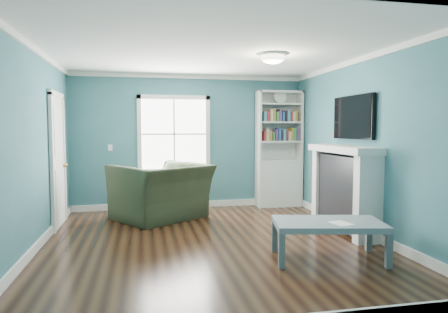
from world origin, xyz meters
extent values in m
plane|color=black|center=(0.00, 0.00, 0.00)|extent=(5.00, 5.00, 0.00)
plane|color=#2F6368|center=(0.00, 2.50, 1.30)|extent=(4.50, 0.00, 4.50)
plane|color=#2F6368|center=(0.00, -2.50, 1.30)|extent=(4.50, 0.00, 4.50)
plane|color=#2F6368|center=(-2.25, 0.00, 1.30)|extent=(0.00, 5.00, 5.00)
plane|color=#2F6368|center=(2.25, 0.00, 1.30)|extent=(0.00, 5.00, 5.00)
plane|color=white|center=(0.00, 0.00, 2.60)|extent=(5.00, 5.00, 0.00)
cube|color=white|center=(0.00, 2.48, 0.06)|extent=(4.50, 0.03, 0.12)
cube|color=white|center=(-2.23, 0.00, 0.06)|extent=(0.03, 5.00, 0.12)
cube|color=white|center=(2.23, 0.00, 0.06)|extent=(0.03, 5.00, 0.12)
cube|color=white|center=(0.00, 2.48, 2.56)|extent=(4.50, 0.04, 0.08)
cube|color=white|center=(-2.23, 0.00, 2.56)|extent=(0.04, 5.00, 0.08)
cube|color=white|center=(2.23, 0.00, 2.56)|extent=(0.04, 5.00, 0.08)
cube|color=white|center=(-0.30, 2.50, 1.45)|extent=(1.24, 0.01, 1.34)
cube|color=white|center=(-0.96, 2.48, 1.45)|extent=(0.08, 0.06, 1.50)
cube|color=white|center=(0.36, 2.48, 1.45)|extent=(0.08, 0.06, 1.50)
cube|color=white|center=(-0.30, 2.48, 0.74)|extent=(1.40, 0.06, 0.08)
cube|color=white|center=(-0.30, 2.48, 2.16)|extent=(1.40, 0.06, 0.08)
cube|color=white|center=(-0.30, 2.48, 1.45)|extent=(1.24, 0.03, 0.03)
cube|color=white|center=(-0.30, 2.48, 1.45)|extent=(0.03, 0.03, 1.34)
cube|color=silver|center=(1.77, 2.30, 0.45)|extent=(0.90, 0.35, 0.90)
cube|color=silver|center=(1.34, 2.30, 1.60)|extent=(0.04, 0.35, 1.40)
cube|color=silver|center=(2.20, 2.30, 1.60)|extent=(0.04, 0.35, 1.40)
cube|color=silver|center=(1.77, 2.46, 1.60)|extent=(0.90, 0.02, 1.40)
cube|color=silver|center=(1.77, 2.30, 2.28)|extent=(0.90, 0.35, 0.04)
cube|color=silver|center=(1.77, 2.30, 0.92)|extent=(0.84, 0.33, 0.03)
cube|color=silver|center=(1.77, 2.30, 1.30)|extent=(0.84, 0.33, 0.03)
cube|color=silver|center=(1.77, 2.30, 1.68)|extent=(0.84, 0.33, 0.03)
cube|color=silver|center=(1.77, 2.30, 2.04)|extent=(0.84, 0.33, 0.03)
cube|color=maroon|center=(1.77, 2.28, 1.43)|extent=(0.70, 0.25, 0.22)
cube|color=tan|center=(1.77, 2.28, 1.81)|extent=(0.70, 0.25, 0.22)
cylinder|color=beige|center=(1.77, 2.25, 2.19)|extent=(0.26, 0.06, 0.26)
cube|color=black|center=(2.09, 0.20, 0.60)|extent=(0.30, 1.20, 1.10)
cube|color=black|center=(2.07, 0.20, 0.40)|extent=(0.22, 0.65, 0.70)
cube|color=silver|center=(2.07, -0.47, 0.60)|extent=(0.36, 0.16, 1.20)
cube|color=silver|center=(2.07, 0.87, 0.60)|extent=(0.36, 0.16, 1.20)
cube|color=silver|center=(2.05, 0.20, 1.25)|extent=(0.44, 1.58, 0.10)
cube|color=black|center=(2.20, 0.20, 1.72)|extent=(0.06, 1.10, 0.65)
cube|color=silver|center=(-2.23, 1.40, 1.02)|extent=(0.04, 0.80, 2.05)
cube|color=white|center=(-2.22, 0.95, 1.02)|extent=(0.05, 0.08, 2.13)
cube|color=white|center=(-2.22, 1.85, 1.02)|extent=(0.05, 0.08, 2.13)
cube|color=white|center=(-2.22, 1.40, 2.09)|extent=(0.05, 0.98, 0.08)
sphere|color=#BF8C3F|center=(-2.17, 1.70, 0.95)|extent=(0.07, 0.07, 0.07)
ellipsoid|color=white|center=(0.90, 0.10, 2.54)|extent=(0.34, 0.34, 0.15)
cylinder|color=white|center=(0.90, 0.10, 2.58)|extent=(0.38, 0.38, 0.03)
cube|color=white|center=(-1.50, 2.48, 1.20)|extent=(0.08, 0.01, 0.12)
imported|color=#222E1C|center=(-0.59, 1.60, 0.63)|extent=(1.73, 1.60, 1.27)
cube|color=#4E585E|center=(0.60, -1.15, 0.20)|extent=(0.08, 0.08, 0.39)
cube|color=#4E585E|center=(1.77, -1.39, 0.20)|extent=(0.08, 0.08, 0.39)
cube|color=#4E585E|center=(0.73, -0.55, 0.20)|extent=(0.08, 0.08, 0.39)
cube|color=#4E585E|center=(1.90, -0.78, 0.20)|extent=(0.08, 0.08, 0.39)
cube|color=slate|center=(1.25, -0.97, 0.43)|extent=(1.38, 0.93, 0.07)
cube|color=white|center=(1.34, -1.10, 0.46)|extent=(0.25, 0.29, 0.00)
camera|label=1|loc=(-0.90, -5.29, 1.56)|focal=32.00mm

